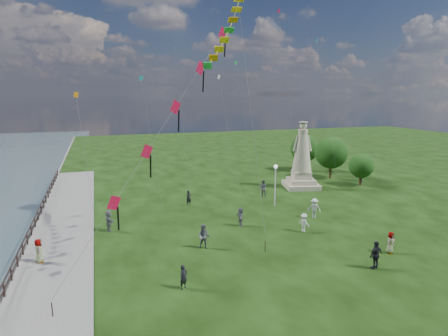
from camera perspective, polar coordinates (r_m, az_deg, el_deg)
name	(u,v)px	position (r m, az deg, el deg)	size (l,w,h in m)	color
waterfront	(41,250)	(32.00, -26.05, -11.12)	(200.00, 200.00, 1.51)	#35494F
statue	(302,163)	(47.20, 11.77, 0.73)	(4.89, 4.89, 8.18)	tan
lamppost	(275,176)	(38.85, 7.83, -1.28)	(0.40, 0.40, 4.37)	silver
tree_row	(324,153)	(54.67, 15.06, 2.25)	(5.55, 14.39, 5.77)	#382314
person_0	(184,277)	(23.35, -6.19, -16.17)	(0.56, 0.36, 1.52)	black
person_1	(204,237)	(28.58, -3.08, -10.41)	(0.92, 0.57, 1.90)	#595960
person_2	(304,223)	(32.64, 12.09, -8.14)	(1.03, 0.53, 1.60)	silver
person_3	(376,255)	(27.42, 22.14, -12.19)	(1.13, 0.58, 1.94)	black
person_4	(390,243)	(30.40, 24.03, -10.34)	(0.79, 0.49, 1.62)	#595960
person_5	(109,221)	(33.51, -17.15, -7.67)	(1.70, 0.73, 1.83)	#595960
person_6	(189,198)	(39.48, -5.39, -4.56)	(0.57, 0.37, 1.56)	black
person_7	(263,188)	(42.82, 5.95, -3.06)	(0.94, 0.58, 1.94)	#595960
person_8	(314,208)	(36.40, 13.60, -5.95)	(1.20, 0.62, 1.86)	silver
person_10	(39,252)	(29.14, -26.38, -11.42)	(0.82, 0.50, 1.68)	#595960
person_11	(240,217)	(33.23, 2.52, -7.44)	(1.59, 0.68, 1.71)	#595960
red_kite_train	(173,113)	(25.63, -7.76, 8.24)	(12.83, 9.35, 16.52)	black
small_kites	(219,62)	(45.99, -0.83, 15.91)	(29.46, 17.83, 31.93)	#17768E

